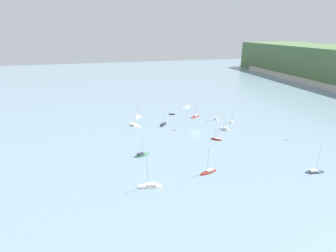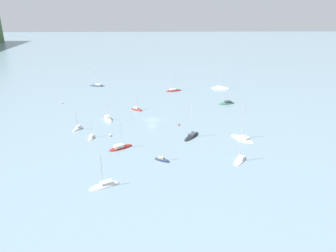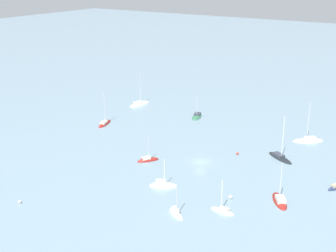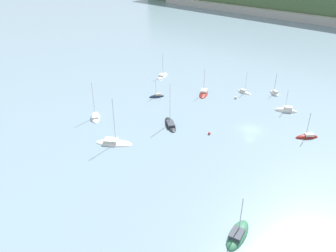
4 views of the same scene
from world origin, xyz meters
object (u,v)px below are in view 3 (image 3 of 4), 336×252
(sailboat_0, at_px, (280,201))
(mooring_buoy_1, at_px, (230,197))
(sailboat_7, at_px, (163,186))
(sailboat_8, at_px, (280,158))
(sailboat_2, at_px, (176,214))
(sailboat_4, at_px, (223,211))
(sailboat_6, at_px, (308,141))
(sailboat_10, at_px, (140,104))
(sailboat_1, at_px, (336,188))
(sailboat_13, at_px, (197,117))
(sailboat_11, at_px, (148,160))
(mooring_buoy_0, at_px, (237,153))
(mooring_buoy_2, at_px, (20,202))
(sailboat_5, at_px, (105,124))

(sailboat_0, height_order, mooring_buoy_1, sailboat_0)
(sailboat_7, height_order, sailboat_8, sailboat_8)
(sailboat_2, bearing_deg, sailboat_0, 76.04)
(sailboat_4, distance_m, sailboat_7, 15.73)
(sailboat_2, distance_m, sailboat_6, 52.70)
(sailboat_2, xyz_separation_m, sailboat_10, (49.02, -55.10, -0.05))
(sailboat_1, relative_size, sailboat_7, 0.88)
(sailboat_1, distance_m, sailboat_13, 55.24)
(sailboat_10, relative_size, sailboat_11, 1.61)
(sailboat_6, bearing_deg, mooring_buoy_0, 18.61)
(sailboat_6, height_order, sailboat_10, sailboat_6)
(sailboat_11, bearing_deg, sailboat_7, -95.23)
(mooring_buoy_2, bearing_deg, sailboat_10, -72.93)
(sailboat_2, bearing_deg, sailboat_10, 160.76)
(mooring_buoy_1, bearing_deg, sailboat_2, 62.93)
(sailboat_0, bearing_deg, mooring_buoy_2, 90.41)
(sailboat_4, bearing_deg, sailboat_5, -24.20)
(sailboat_4, relative_size, sailboat_11, 1.00)
(sailboat_4, relative_size, sailboat_7, 0.99)
(sailboat_13, relative_size, mooring_buoy_0, 12.83)
(sailboat_4, distance_m, mooring_buoy_2, 39.66)
(sailboat_2, height_order, sailboat_8, sailboat_8)
(sailboat_0, height_order, mooring_buoy_2, sailboat_0)
(sailboat_4, distance_m, mooring_buoy_0, 29.15)
(sailboat_5, relative_size, sailboat_11, 1.47)
(sailboat_10, xyz_separation_m, sailboat_11, (-29.81, 37.20, 0.01))
(sailboat_13, height_order, mooring_buoy_2, sailboat_13)
(sailboat_5, relative_size, sailboat_10, 0.91)
(sailboat_2, xyz_separation_m, mooring_buoy_1, (-5.77, -11.30, 0.25))
(sailboat_1, distance_m, sailboat_7, 36.32)
(mooring_buoy_0, distance_m, mooring_buoy_1, 23.56)
(sailboat_8, bearing_deg, mooring_buoy_0, -127.60)
(sailboat_6, bearing_deg, sailboat_2, 41.11)
(sailboat_1, height_order, mooring_buoy_1, sailboat_1)
(sailboat_13, bearing_deg, sailboat_4, 17.59)
(sailboat_2, relative_size, sailboat_7, 1.00)
(sailboat_6, relative_size, mooring_buoy_2, 17.57)
(sailboat_10, bearing_deg, sailboat_13, -83.13)
(mooring_buoy_0, height_order, mooring_buoy_1, mooring_buoy_1)
(sailboat_0, distance_m, sailboat_7, 24.19)
(sailboat_10, bearing_deg, sailboat_4, -121.24)
(sailboat_2, relative_size, mooring_buoy_2, 10.96)
(sailboat_4, distance_m, sailboat_13, 58.29)
(sailboat_10, height_order, mooring_buoy_1, sailboat_10)
(sailboat_1, height_order, sailboat_5, sailboat_5)
(sailboat_8, distance_m, mooring_buoy_1, 25.38)
(sailboat_1, xyz_separation_m, sailboat_6, (13.46, -24.53, 0.02))
(sailboat_8, height_order, mooring_buoy_0, sailboat_8)
(sailboat_0, bearing_deg, mooring_buoy_1, 82.33)
(sailboat_0, distance_m, sailboat_8, 22.54)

